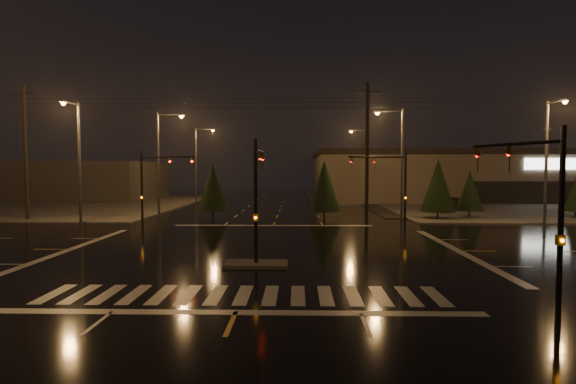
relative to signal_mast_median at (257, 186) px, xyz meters
name	(u,v)px	position (x,y,z in m)	size (l,w,h in m)	color
ground	(263,250)	(0.00, 3.07, -3.75)	(140.00, 140.00, 0.00)	black
sidewalk_ne	(527,206)	(30.00, 33.07, -3.69)	(36.00, 36.00, 0.12)	#42403B
sidewalk_nw	(42,205)	(-30.00, 33.07, -3.69)	(36.00, 36.00, 0.12)	#42403B
median_island	(256,264)	(0.00, -0.93, -3.68)	(3.00, 1.60, 0.15)	#42403B
crosswalk	(243,295)	(0.00, -5.93, -3.75)	(15.00, 2.60, 0.01)	beige
stop_bar_near	(236,312)	(0.00, -7.93, -3.75)	(16.00, 0.50, 0.01)	beige
stop_bar_far	(273,225)	(0.00, 14.07, -3.75)	(16.00, 0.50, 0.01)	beige
retail_building	(508,173)	(35.00, 49.06, 0.09)	(60.20, 28.30, 7.20)	#726551
commercial_block	(54,181)	(-35.00, 45.07, -0.95)	(30.00, 18.00, 5.60)	#3A3633
signal_mast_median	(257,186)	(0.00, 0.00, 0.00)	(0.25, 4.59, 6.00)	black
signal_mast_ne	(394,179)	(9.50, 13.21, 0.04)	(4.84, 1.86, 6.00)	black
signal_mast_nw	(153,179)	(-9.50, 13.21, 0.04)	(4.84, 1.86, 6.00)	black
signal_mast_se	(541,195)	(10.23, -6.68, -0.04)	(1.55, 3.87, 6.00)	black
streetlight_1	(161,156)	(-11.18, 21.07, 2.05)	(2.77, 0.32, 10.00)	#38383A
streetlight_2	(198,160)	(-11.18, 37.07, 2.05)	(2.77, 0.32, 10.00)	#38383A
streetlight_3	(399,155)	(11.18, 19.07, 2.05)	(2.77, 0.32, 10.00)	#38383A
streetlight_4	(366,160)	(11.18, 39.07, 2.05)	(2.77, 0.32, 10.00)	#38383A
streetlight_5	(77,154)	(-16.00, 14.26, 2.05)	(0.32, 2.77, 10.00)	#38383A
streetlight_6	(549,154)	(22.00, 14.26, 2.05)	(0.32, 2.77, 10.00)	#38383A
utility_pole_0	(26,151)	(-22.00, 17.07, 2.38)	(2.20, 0.32, 12.00)	black
utility_pole_1	(367,151)	(8.00, 17.07, 2.38)	(2.20, 0.32, 12.00)	black
conifer_0	(438,185)	(14.73, 18.92, -0.66)	(3.06, 3.06, 5.48)	black
conifer_1	(470,190)	(18.03, 20.05, -1.17)	(2.41, 2.41, 4.46)	black
conifer_2	(576,195)	(27.45, 19.51, -1.51)	(1.97, 1.97, 3.78)	black
conifer_3	(213,187)	(-5.91, 19.41, -0.86)	(2.81, 2.81, 5.09)	black
conifer_4	(324,186)	(4.43, 19.16, -0.72)	(2.99, 2.99, 5.37)	black
car_parked	(453,203)	(19.06, 27.41, -2.96)	(1.87, 4.64, 1.58)	black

